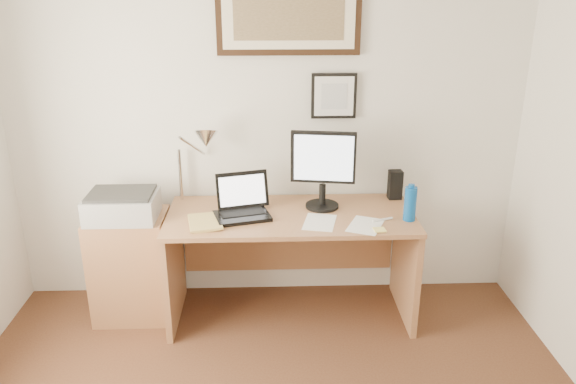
{
  "coord_description": "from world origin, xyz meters",
  "views": [
    {
      "loc": [
        0.01,
        -1.72,
        2.16
      ],
      "look_at": [
        0.13,
        1.43,
        0.98
      ],
      "focal_mm": 35.0,
      "sensor_mm": 36.0,
      "label": 1
    }
  ],
  "objects_px": {
    "water_bottle": "(410,204)",
    "desk": "(290,241)",
    "side_cabinet": "(132,266)",
    "laptop": "(242,206)",
    "lcd_monitor": "(323,166)",
    "book": "(189,224)",
    "printer": "(122,205)"
  },
  "relations": [
    {
      "from": "side_cabinet",
      "to": "desk",
      "type": "distance_m",
      "value": 1.08
    },
    {
      "from": "water_bottle",
      "to": "laptop",
      "type": "bearing_deg",
      "value": 173.43
    },
    {
      "from": "book",
      "to": "printer",
      "type": "relative_size",
      "value": 0.62
    },
    {
      "from": "book",
      "to": "lcd_monitor",
      "type": "distance_m",
      "value": 0.93
    },
    {
      "from": "side_cabinet",
      "to": "printer",
      "type": "relative_size",
      "value": 1.66
    },
    {
      "from": "water_bottle",
      "to": "laptop",
      "type": "distance_m",
      "value": 1.06
    },
    {
      "from": "water_bottle",
      "to": "side_cabinet",
      "type": "bearing_deg",
      "value": 174.48
    },
    {
      "from": "water_bottle",
      "to": "printer",
      "type": "relative_size",
      "value": 0.5
    },
    {
      "from": "side_cabinet",
      "to": "laptop",
      "type": "height_order",
      "value": "laptop"
    },
    {
      "from": "laptop",
      "to": "printer",
      "type": "distance_m",
      "value": 0.77
    },
    {
      "from": "lcd_monitor",
      "to": "desk",
      "type": "bearing_deg",
      "value": -175.91
    },
    {
      "from": "side_cabinet",
      "to": "laptop",
      "type": "xyz_separation_m",
      "value": [
        0.76,
        -0.05,
        0.44
      ]
    },
    {
      "from": "side_cabinet",
      "to": "lcd_monitor",
      "type": "bearing_deg",
      "value": 2.26
    },
    {
      "from": "lcd_monitor",
      "to": "side_cabinet",
      "type": "bearing_deg",
      "value": -177.74
    },
    {
      "from": "water_bottle",
      "to": "desk",
      "type": "height_order",
      "value": "water_bottle"
    },
    {
      "from": "lcd_monitor",
      "to": "printer",
      "type": "bearing_deg",
      "value": -176.28
    },
    {
      "from": "side_cabinet",
      "to": "water_bottle",
      "type": "bearing_deg",
      "value": -5.52
    },
    {
      "from": "desk",
      "to": "printer",
      "type": "height_order",
      "value": "printer"
    },
    {
      "from": "lcd_monitor",
      "to": "printer",
      "type": "distance_m",
      "value": 1.31
    },
    {
      "from": "water_bottle",
      "to": "desk",
      "type": "xyz_separation_m",
      "value": [
        -0.74,
        0.21,
        -0.34
      ]
    },
    {
      "from": "water_bottle",
      "to": "book",
      "type": "distance_m",
      "value": 1.38
    },
    {
      "from": "laptop",
      "to": "water_bottle",
      "type": "bearing_deg",
      "value": -6.57
    },
    {
      "from": "laptop",
      "to": "lcd_monitor",
      "type": "relative_size",
      "value": 0.75
    },
    {
      "from": "book",
      "to": "lcd_monitor",
      "type": "bearing_deg",
      "value": 17.07
    },
    {
      "from": "laptop",
      "to": "book",
      "type": "bearing_deg",
      "value": -154.25
    },
    {
      "from": "water_bottle",
      "to": "lcd_monitor",
      "type": "xyz_separation_m",
      "value": [
        -0.53,
        0.23,
        0.18
      ]
    },
    {
      "from": "book",
      "to": "desk",
      "type": "xyz_separation_m",
      "value": [
        0.64,
        0.25,
        -0.25
      ]
    },
    {
      "from": "lcd_monitor",
      "to": "laptop",
      "type": "bearing_deg",
      "value": -168.74
    },
    {
      "from": "desk",
      "to": "lcd_monitor",
      "type": "relative_size",
      "value": 3.08
    },
    {
      "from": "desk",
      "to": "printer",
      "type": "bearing_deg",
      "value": -176.36
    },
    {
      "from": "water_bottle",
      "to": "printer",
      "type": "distance_m",
      "value": 1.83
    },
    {
      "from": "side_cabinet",
      "to": "lcd_monitor",
      "type": "xyz_separation_m",
      "value": [
        1.28,
        0.05,
        0.68
      ]
    }
  ]
}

